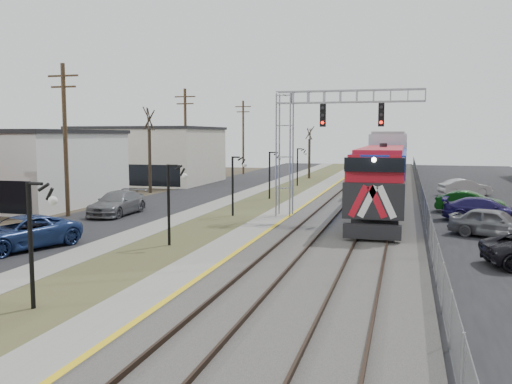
% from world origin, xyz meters
% --- Properties ---
extents(street_west, '(7.00, 120.00, 0.04)m').
position_xyz_m(street_west, '(-11.50, 35.00, 0.02)').
color(street_west, black).
rests_on(street_west, ground).
extents(sidewalk, '(2.00, 120.00, 0.08)m').
position_xyz_m(sidewalk, '(-7.00, 35.00, 0.04)').
color(sidewalk, gray).
rests_on(sidewalk, ground).
extents(grass_median, '(4.00, 120.00, 0.06)m').
position_xyz_m(grass_median, '(-4.00, 35.00, 0.03)').
color(grass_median, '#48532C').
rests_on(grass_median, ground).
extents(platform, '(2.00, 120.00, 0.24)m').
position_xyz_m(platform, '(-1.00, 35.00, 0.12)').
color(platform, gray).
rests_on(platform, ground).
extents(ballast_bed, '(8.00, 120.00, 0.20)m').
position_xyz_m(ballast_bed, '(4.00, 35.00, 0.10)').
color(ballast_bed, '#595651').
rests_on(ballast_bed, ground).
extents(platform_edge, '(0.24, 120.00, 0.01)m').
position_xyz_m(platform_edge, '(-0.12, 35.00, 0.24)').
color(platform_edge, gold).
rests_on(platform_edge, platform).
extents(track_near, '(1.58, 120.00, 0.15)m').
position_xyz_m(track_near, '(2.00, 35.00, 0.28)').
color(track_near, '#2D2119').
rests_on(track_near, ballast_bed).
extents(track_far, '(1.58, 120.00, 0.15)m').
position_xyz_m(track_far, '(5.50, 35.00, 0.28)').
color(track_far, '#2D2119').
rests_on(track_far, ballast_bed).
extents(train, '(3.00, 85.85, 5.33)m').
position_xyz_m(train, '(5.50, 65.24, 2.92)').
color(train, '#1633B5').
rests_on(train, ground).
extents(signal_gantry, '(9.00, 1.07, 8.15)m').
position_xyz_m(signal_gantry, '(1.22, 27.99, 5.59)').
color(signal_gantry, gray).
rests_on(signal_gantry, ground).
extents(lampposts, '(0.14, 62.14, 4.00)m').
position_xyz_m(lampposts, '(-4.00, 18.29, 2.00)').
color(lampposts, black).
rests_on(lampposts, ground).
extents(utility_poles, '(0.28, 80.28, 10.00)m').
position_xyz_m(utility_poles, '(-14.50, 25.00, 5.00)').
color(utility_poles, '#4C3823').
rests_on(utility_poles, ground).
extents(fence, '(0.04, 120.00, 1.60)m').
position_xyz_m(fence, '(8.20, 35.00, 0.80)').
color(fence, gray).
rests_on(fence, ground).
extents(bare_trees, '(12.30, 42.30, 5.95)m').
position_xyz_m(bare_trees, '(-12.66, 38.91, 2.70)').
color(bare_trees, '#382D23').
rests_on(bare_trees, ground).
extents(car_lot_d, '(5.35, 2.71, 1.49)m').
position_xyz_m(car_lot_d, '(11.84, 29.91, 0.74)').
color(car_lot_d, '#1E164F').
rests_on(car_lot_d, ground).
extents(car_lot_e, '(4.89, 3.47, 1.55)m').
position_xyz_m(car_lot_e, '(11.57, 24.51, 0.77)').
color(car_lot_e, slate).
rests_on(car_lot_e, ground).
extents(car_lot_f, '(4.74, 2.45, 1.49)m').
position_xyz_m(car_lot_f, '(11.34, 33.61, 0.74)').
color(car_lot_f, '#0C400E').
rests_on(car_lot_f, ground).
extents(car_street_a, '(4.36, 6.15, 1.56)m').
position_xyz_m(car_street_a, '(-10.42, 15.36, 0.78)').
color(car_street_a, navy).
rests_on(car_street_a, ground).
extents(car_street_b, '(2.36, 5.51, 1.58)m').
position_xyz_m(car_street_b, '(-11.68, 26.47, 0.79)').
color(car_street_b, slate).
rests_on(car_street_b, ground).
extents(car_lot_g, '(4.66, 2.90, 1.45)m').
position_xyz_m(car_lot_g, '(12.09, 45.13, 0.72)').
color(car_lot_g, silver).
rests_on(car_lot_g, ground).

